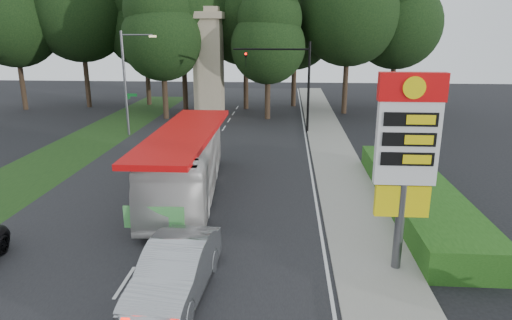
# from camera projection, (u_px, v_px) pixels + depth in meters

# --- Properties ---
(ground) EXTENTS (120.00, 120.00, 0.00)m
(ground) POSITION_uv_depth(u_px,v_px,m) (119.00, 291.00, 14.70)
(ground) COLOR black
(ground) RESTS_ON ground
(road_surface) EXTENTS (14.00, 80.00, 0.02)m
(road_surface) POSITION_uv_depth(u_px,v_px,m) (193.00, 176.00, 26.20)
(road_surface) COLOR black
(road_surface) RESTS_ON ground
(sidewalk_right) EXTENTS (3.00, 80.00, 0.12)m
(sidewalk_right) POSITION_uv_depth(u_px,v_px,m) (343.00, 178.00, 25.64)
(sidewalk_right) COLOR gray
(sidewalk_right) RESTS_ON ground
(grass_verge_left) EXTENTS (5.00, 50.00, 0.02)m
(grass_verge_left) POSITION_uv_depth(u_px,v_px,m) (79.00, 147.00, 32.57)
(grass_verge_left) COLOR #193814
(grass_verge_left) RESTS_ON ground
(hedge) EXTENTS (3.00, 14.00, 1.20)m
(hedge) POSITION_uv_depth(u_px,v_px,m) (417.00, 195.00, 21.46)
(hedge) COLOR #1E4A13
(hedge) RESTS_ON ground
(gas_station_pylon) EXTENTS (2.10, 0.45, 6.85)m
(gas_station_pylon) POSITION_uv_depth(u_px,v_px,m) (407.00, 147.00, 14.78)
(gas_station_pylon) COLOR #59595E
(gas_station_pylon) RESTS_ON ground
(traffic_signal_mast) EXTENTS (6.10, 0.35, 7.20)m
(traffic_signal_mast) POSITION_uv_depth(u_px,v_px,m) (292.00, 74.00, 36.04)
(traffic_signal_mast) COLOR black
(traffic_signal_mast) RESTS_ON ground
(streetlight_signs) EXTENTS (2.75, 0.98, 8.00)m
(streetlight_signs) POSITION_uv_depth(u_px,v_px,m) (127.00, 79.00, 35.02)
(streetlight_signs) COLOR #59595E
(streetlight_signs) RESTS_ON ground
(monument) EXTENTS (3.00, 3.00, 10.05)m
(monument) POSITION_uv_depth(u_px,v_px,m) (209.00, 63.00, 42.17)
(monument) COLOR tan
(monument) RESTS_ON ground
(tree_far_west) EXTENTS (8.96, 8.96, 17.60)m
(tree_far_west) POSITION_uv_depth(u_px,v_px,m) (11.00, 2.00, 44.80)
(tree_far_west) COLOR #2D2116
(tree_far_west) RESTS_ON ground
(tree_west_near) EXTENTS (8.40, 8.40, 16.50)m
(tree_west_near) POSITION_uv_depth(u_px,v_px,m) (143.00, 10.00, 48.04)
(tree_west_near) COLOR #2D2116
(tree_west_near) RESTS_ON ground
(tree_east_near) EXTENTS (8.12, 8.12, 15.95)m
(tree_east_near) POSITION_uv_depth(u_px,v_px,m) (295.00, 13.00, 47.10)
(tree_east_near) COLOR #2D2116
(tree_east_near) RESTS_ON ground
(tree_far_east) EXTENTS (8.68, 8.68, 17.05)m
(tree_far_east) POSITION_uv_depth(u_px,v_px,m) (399.00, 5.00, 44.34)
(tree_far_east) COLOR #2D2116
(tree_far_east) RESTS_ON ground
(tree_monument_left) EXTENTS (7.28, 7.28, 14.30)m
(tree_monument_left) POSITION_uv_depth(u_px,v_px,m) (161.00, 22.00, 40.48)
(tree_monument_left) COLOR #2D2116
(tree_monument_left) RESTS_ON ground
(tree_monument_right) EXTENTS (6.72, 6.72, 13.20)m
(tree_monument_right) POSITION_uv_depth(u_px,v_px,m) (268.00, 30.00, 40.53)
(tree_monument_right) COLOR #2D2116
(tree_monument_right) RESTS_ON ground
(transit_bus) EXTENTS (3.80, 12.08, 3.31)m
(transit_bus) POSITION_uv_depth(u_px,v_px,m) (186.00, 163.00, 22.91)
(transit_bus) COLOR silver
(transit_bus) RESTS_ON ground
(sedan_silver) EXTENTS (2.19, 5.40, 1.74)m
(sedan_silver) POSITION_uv_depth(u_px,v_px,m) (175.00, 271.00, 14.25)
(sedan_silver) COLOR #A0A3A8
(sedan_silver) RESTS_ON ground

